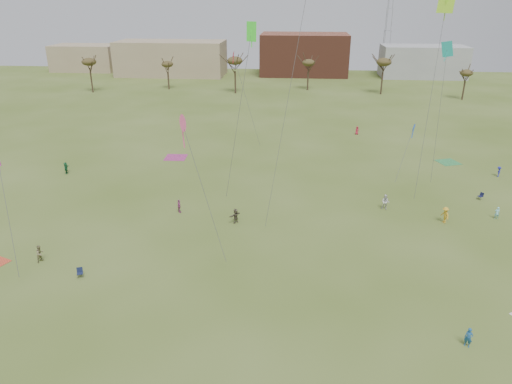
# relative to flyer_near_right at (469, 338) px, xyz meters

# --- Properties ---
(ground) EXTENTS (260.00, 260.00, 0.00)m
(ground) POSITION_rel_flyer_near_right_xyz_m (-16.04, 1.41, -0.75)
(ground) COLOR #42551A
(ground) RESTS_ON ground
(flyer_near_right) EXTENTS (0.65, 0.58, 1.50)m
(flyer_near_right) POSITION_rel_flyer_near_right_xyz_m (0.00, 0.00, 0.00)
(flyer_near_right) COLOR #1C4F81
(flyer_near_right) RESTS_ON ground
(spectator_fore_b) EXTENTS (0.88, 0.97, 1.64)m
(spectator_fore_b) POSITION_rel_flyer_near_right_xyz_m (-35.47, 8.21, 0.07)
(spectator_fore_b) COLOR #817B52
(spectator_fore_b) RESTS_ON ground
(spectator_fore_c) EXTENTS (1.32, 1.48, 1.63)m
(spectator_fore_c) POSITION_rel_flyer_near_right_xyz_m (-18.64, 17.72, 0.07)
(spectator_fore_c) COLOR brown
(spectator_fore_c) RESTS_ON ground
(flyer_mid_b) EXTENTS (1.03, 1.34, 1.83)m
(flyer_mid_b) POSITION_rel_flyer_near_right_xyz_m (3.76, 19.75, 0.16)
(flyer_mid_b) COLOR gold
(flyer_mid_b) RESTS_ON ground
(flyer_mid_c) EXTENTS (0.53, 0.35, 1.42)m
(flyer_mid_c) POSITION_rel_flyer_near_right_xyz_m (9.75, 21.25, -0.04)
(flyer_mid_c) COLOR #83D2DA
(flyer_mid_c) RESTS_ON ground
(spectator_mid_d) EXTENTS (0.75, 0.98, 1.54)m
(spectator_mid_d) POSITION_rel_flyer_near_right_xyz_m (-25.31, 19.75, 0.02)
(spectator_mid_d) COLOR #A34481
(spectator_mid_d) RESTS_ON ground
(spectator_mid_e) EXTENTS (1.06, 0.95, 1.80)m
(spectator_mid_e) POSITION_rel_flyer_near_right_xyz_m (-2.03, 22.67, 0.15)
(spectator_mid_e) COLOR silver
(spectator_mid_e) RESTS_ON ground
(flyer_far_a) EXTENTS (0.77, 1.56, 1.61)m
(flyer_far_a) POSITION_rel_flyer_near_right_xyz_m (-43.80, 30.69, 0.06)
(flyer_far_a) COLOR #22673B
(flyer_far_a) RESTS_ON ground
(flyer_far_b) EXTENTS (0.84, 0.73, 1.45)m
(flyer_far_b) POSITION_rel_flyer_near_right_xyz_m (-1.85, 54.13, -0.02)
(flyer_far_b) COLOR #B01E36
(flyer_far_b) RESTS_ON ground
(flyer_far_c) EXTENTS (0.77, 1.02, 1.41)m
(flyer_far_c) POSITION_rel_flyer_near_right_xyz_m (14.95, 34.78, -0.04)
(flyer_far_c) COLOR navy
(flyer_far_c) RESTS_ON ground
(blanket_plum) EXTENTS (3.27, 3.27, 0.03)m
(blanket_plum) POSITION_rel_flyer_near_right_xyz_m (-30.52, 38.76, -0.75)
(blanket_plum) COLOR #A43277
(blanket_plum) RESTS_ON ground
(blanket_olive) EXTENTS (3.64, 3.64, 0.03)m
(blanket_olive) POSITION_rel_flyer_near_right_xyz_m (9.92, 40.18, -0.75)
(blanket_olive) COLOR #328A48
(blanket_olive) RESTS_ON ground
(camp_chair_left) EXTENTS (0.67, 0.70, 0.87)m
(camp_chair_left) POSITION_rel_flyer_near_right_xyz_m (-30.74, 5.97, -0.49)
(camp_chair_left) COLOR #151D3B
(camp_chair_left) RESTS_ON ground
(camp_chair_right) EXTENTS (0.73, 0.71, 0.87)m
(camp_chair_right) POSITION_rel_flyer_near_right_xyz_m (9.82, 26.52, -0.49)
(camp_chair_right) COLOR #141737
(camp_chair_right) RESTS_ON ground
(kites_aloft) EXTENTS (56.35, 49.33, 26.93)m
(kites_aloft) POSITION_rel_flyer_near_right_xyz_m (-12.80, 16.53, 15.59)
(kites_aloft) COLOR gold
(kites_aloft) RESTS_ON ground
(tree_line) EXTENTS (117.44, 49.32, 8.91)m
(tree_line) POSITION_rel_flyer_near_right_xyz_m (-18.89, 80.54, 6.34)
(tree_line) COLOR #3A2B1E
(tree_line) RESTS_ON ground
(building_tan) EXTENTS (32.00, 14.00, 10.00)m
(building_tan) POSITION_rel_flyer_near_right_xyz_m (-51.04, 116.41, 4.25)
(building_tan) COLOR #937F60
(building_tan) RESTS_ON ground
(building_brick) EXTENTS (26.00, 16.00, 12.00)m
(building_brick) POSITION_rel_flyer_near_right_xyz_m (-11.04, 121.41, 5.25)
(building_brick) COLOR brown
(building_brick) RESTS_ON ground
(building_grey) EXTENTS (24.00, 12.00, 9.00)m
(building_grey) POSITION_rel_flyer_near_right_xyz_m (23.96, 119.41, 3.75)
(building_grey) COLOR gray
(building_grey) RESTS_ON ground
(building_tan_west) EXTENTS (20.00, 12.00, 8.00)m
(building_tan_west) POSITION_rel_flyer_near_right_xyz_m (-81.04, 123.41, 3.25)
(building_tan_west) COLOR #937F60
(building_tan_west) RESTS_ON ground
(radio_tower) EXTENTS (1.51, 1.72, 41.00)m
(radio_tower) POSITION_rel_flyer_near_right_xyz_m (13.96, 126.41, 18.46)
(radio_tower) COLOR #9EA3A8
(radio_tower) RESTS_ON ground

